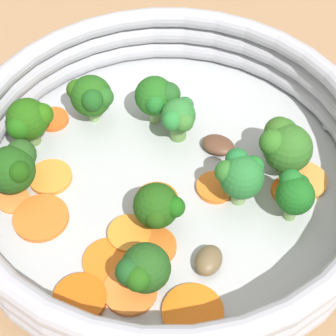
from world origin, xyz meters
TOP-DOWN VIEW (x-y plane):
  - ground_plane at (0.00, 0.00)m, footprint 4.00×4.00m
  - skillet at (0.00, 0.00)m, footprint 0.34×0.34m
  - skillet_rim_wall at (0.00, 0.00)m, footprint 0.36×0.36m
  - skillet_rivet_right at (-0.04, 0.16)m, footprint 0.01×0.01m
  - carrot_slice_0 at (0.03, -0.11)m, footprint 0.06×0.06m
  - carrot_slice_1 at (-0.01, -0.11)m, footprint 0.05×0.05m
  - carrot_slice_2 at (0.02, 0.12)m, footprint 0.06×0.06m
  - carrot_slice_3 at (0.06, -0.04)m, footprint 0.04×0.04m
  - carrot_slice_4 at (0.13, 0.01)m, footprint 0.06×0.06m
  - carrot_slice_5 at (0.01, -0.14)m, footprint 0.04×0.04m
  - carrot_slice_6 at (0.03, 0.10)m, footprint 0.04×0.04m
  - carrot_slice_7 at (0.02, -0.01)m, footprint 0.05×0.05m
  - carrot_slice_8 at (0.08, -0.06)m, footprint 0.06×0.06m
  - carrot_slice_9 at (0.11, -0.04)m, footprint 0.05×0.05m
  - carrot_slice_10 at (0.11, -0.08)m, footprint 0.06×0.06m
  - carrot_slice_11 at (0.07, -0.02)m, footprint 0.05×0.05m
  - carrot_slice_12 at (-0.08, -0.11)m, footprint 0.03×0.03m
  - carrot_slice_13 at (0.02, 0.04)m, footprint 0.04×0.04m
  - broccoli_floret_0 at (-0.00, -0.13)m, footprint 0.05×0.04m
  - broccoli_floret_1 at (-0.07, -0.00)m, footprint 0.04×0.04m
  - broccoli_floret_2 at (-0.00, 0.10)m, footprint 0.05×0.05m
  - broccoli_floret_3 at (0.03, 0.06)m, footprint 0.04×0.04m
  - broccoli_floret_4 at (-0.08, -0.07)m, footprint 0.04×0.04m
  - broccoli_floret_5 at (0.10, -0.03)m, footprint 0.04×0.04m
  - broccoli_floret_6 at (0.05, 0.10)m, footprint 0.04×0.03m
  - broccoli_floret_7 at (0.05, -0.01)m, footprint 0.04×0.04m
  - broccoli_floret_8 at (-0.06, -0.12)m, footprint 0.04×0.04m
  - broccoli_floret_9 at (-0.05, 0.01)m, footprint 0.04×0.03m
  - mushroom_piece_0 at (0.09, 0.02)m, footprint 0.03×0.03m
  - mushroom_piece_1 at (-0.03, 0.05)m, footprint 0.04×0.04m

SIDE VIEW (x-z plane):
  - ground_plane at x=0.00m, z-range 0.00..0.00m
  - skillet at x=0.00m, z-range 0.00..0.02m
  - carrot_slice_8 at x=0.08m, z-range 0.02..0.02m
  - carrot_slice_5 at x=0.01m, z-range 0.02..0.02m
  - carrot_slice_7 at x=0.02m, z-range 0.02..0.02m
  - carrot_slice_4 at x=0.13m, z-range 0.02..0.02m
  - carrot_slice_6 at x=0.03m, z-range 0.02..0.02m
  - carrot_slice_0 at x=0.03m, z-range 0.02..0.02m
  - carrot_slice_9 at x=0.11m, z-range 0.02..0.02m
  - carrot_slice_1 at x=-0.01m, z-range 0.02..0.02m
  - carrot_slice_12 at x=-0.08m, z-range 0.02..0.02m
  - carrot_slice_2 at x=0.02m, z-range 0.02..0.02m
  - carrot_slice_13 at x=0.02m, z-range 0.02..0.02m
  - carrot_slice_11 at x=0.07m, z-range 0.02..0.02m
  - carrot_slice_3 at x=0.06m, z-range 0.02..0.02m
  - carrot_slice_10 at x=0.11m, z-range 0.02..0.02m
  - skillet_rivet_right at x=-0.04m, z-range 0.02..0.03m
  - mushroom_piece_1 at x=-0.03m, z-range 0.02..0.03m
  - mushroom_piece_0 at x=0.09m, z-range 0.02..0.03m
  - broccoli_floret_5 at x=0.10m, z-range 0.02..0.06m
  - broccoli_floret_7 at x=0.05m, z-range 0.02..0.07m
  - broccoli_floret_9 at x=-0.05m, z-range 0.02..0.07m
  - broccoli_floret_0 at x=0.00m, z-range 0.02..0.07m
  - broccoli_floret_8 at x=-0.06m, z-range 0.02..0.07m
  - skillet_rim_wall at x=0.00m, z-range 0.02..0.08m
  - broccoli_floret_6 at x=0.05m, z-range 0.02..0.07m
  - broccoli_floret_4 at x=-0.08m, z-range 0.02..0.07m
  - broccoli_floret_2 at x=0.00m, z-range 0.02..0.07m
  - broccoli_floret_1 at x=-0.07m, z-range 0.02..0.07m
  - broccoli_floret_3 at x=0.03m, z-range 0.02..0.07m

